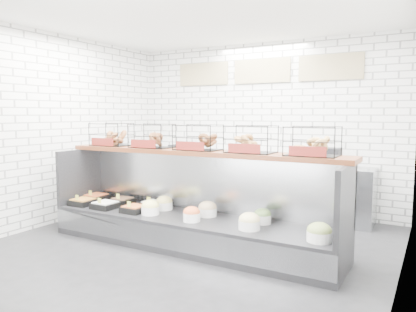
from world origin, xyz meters
The scene contains 5 objects.
ground centered at (0.00, 0.00, 0.00)m, with size 5.50×5.50×0.00m, color black.
room_shell centered at (0.00, 0.60, 2.06)m, with size 5.02×5.51×3.01m.
display_case centered at (-0.01, 0.34, 0.33)m, with size 4.00×0.90×1.20m.
bagel_shelf centered at (0.00, 0.52, 1.38)m, with size 4.10×0.50×0.40m.
prep_counter centered at (-0.01, 2.43, 0.47)m, with size 4.00×0.60×1.20m.
Camera 1 is at (2.78, -4.10, 1.75)m, focal length 35.00 mm.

